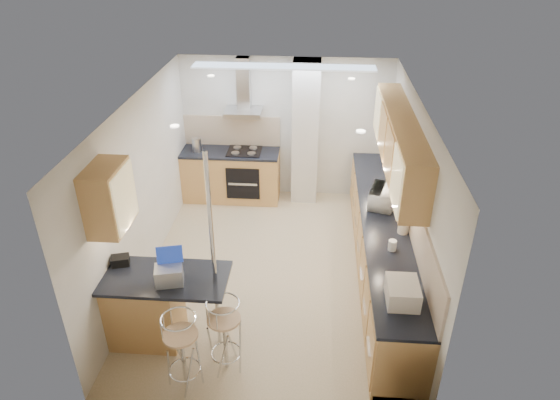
# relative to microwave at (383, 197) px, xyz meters

# --- Properties ---
(ground) EXTENTS (4.80, 4.80, 0.00)m
(ground) POSITION_rel_microwave_xyz_m (-1.50, -0.39, -1.06)
(ground) COLOR tan
(ground) RESTS_ON ground
(room_shell) EXTENTS (3.64, 4.84, 2.51)m
(room_shell) POSITION_rel_microwave_xyz_m (-1.17, -0.01, 0.48)
(room_shell) COLOR silver
(room_shell) RESTS_ON ground
(right_counter) EXTENTS (0.63, 4.40, 0.92)m
(right_counter) POSITION_rel_microwave_xyz_m (0.00, -0.39, -0.60)
(right_counter) COLOR tan
(right_counter) RESTS_ON ground
(back_counter) EXTENTS (1.70, 0.63, 0.92)m
(back_counter) POSITION_rel_microwave_xyz_m (-2.45, 1.71, -0.60)
(back_counter) COLOR tan
(back_counter) RESTS_ON ground
(peninsula) EXTENTS (1.47, 0.72, 0.94)m
(peninsula) POSITION_rel_microwave_xyz_m (-2.62, -1.84, -0.58)
(peninsula) COLOR tan
(peninsula) RESTS_ON ground
(microwave) EXTENTS (0.46, 0.57, 0.28)m
(microwave) POSITION_rel_microwave_xyz_m (0.00, 0.00, 0.00)
(microwave) COLOR white
(microwave) RESTS_ON right_counter
(laptop) EXTENTS (0.34, 0.29, 0.21)m
(laptop) POSITION_rel_microwave_xyz_m (-2.51, -1.93, -0.02)
(laptop) COLOR #AAAEB3
(laptop) RESTS_ON peninsula
(bag) EXTENTS (0.24, 0.20, 0.11)m
(bag) POSITION_rel_microwave_xyz_m (-3.17, -1.65, -0.06)
(bag) COLOR black
(bag) RESTS_ON peninsula
(bar_stool_near) EXTENTS (0.47, 0.47, 0.96)m
(bar_stool_near) POSITION_rel_microwave_xyz_m (-2.28, -2.49, -0.58)
(bar_stool_near) COLOR tan
(bar_stool_near) RESTS_ON ground
(bar_stool_end) EXTENTS (0.55, 0.55, 0.95)m
(bar_stool_end) POSITION_rel_microwave_xyz_m (-1.88, -2.22, -0.58)
(bar_stool_end) COLOR tan
(bar_stool_end) RESTS_ON ground
(jar_a) EXTENTS (0.16, 0.16, 0.17)m
(jar_a) POSITION_rel_microwave_xyz_m (0.06, 0.31, -0.05)
(jar_a) COLOR beige
(jar_a) RESTS_ON right_counter
(jar_b) EXTENTS (0.12, 0.12, 0.16)m
(jar_b) POSITION_rel_microwave_xyz_m (0.04, 0.33, -0.06)
(jar_b) COLOR beige
(jar_b) RESTS_ON right_counter
(jar_c) EXTENTS (0.17, 0.17, 0.19)m
(jar_c) POSITION_rel_microwave_xyz_m (0.19, -0.68, -0.04)
(jar_c) COLOR beige
(jar_c) RESTS_ON right_counter
(jar_d) EXTENTS (0.10, 0.10, 0.14)m
(jar_d) POSITION_rel_microwave_xyz_m (0.01, -1.08, -0.07)
(jar_d) COLOR white
(jar_d) RESTS_ON right_counter
(bread_bin) EXTENTS (0.33, 0.42, 0.22)m
(bread_bin) POSITION_rel_microwave_xyz_m (-0.00, -2.02, -0.03)
(bread_bin) COLOR beige
(bread_bin) RESTS_ON right_counter
(kettle) EXTENTS (0.16, 0.16, 0.24)m
(kettle) POSITION_rel_microwave_xyz_m (-3.02, 1.67, -0.02)
(kettle) COLOR #B7B9BC
(kettle) RESTS_ON back_counter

